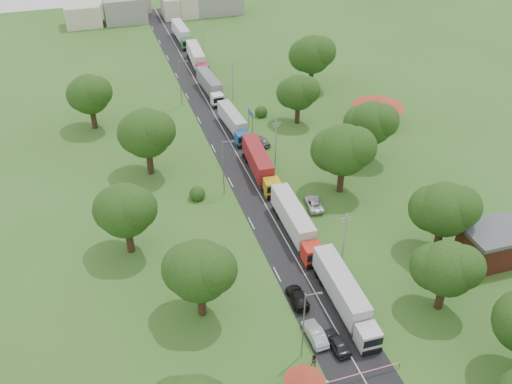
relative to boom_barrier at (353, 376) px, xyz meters
name	(u,v)px	position (x,y,z in m)	size (l,w,h in m)	color
ground	(287,243)	(1.36, 25.00, -0.89)	(260.00, 260.00, 0.00)	#31571D
road	(247,173)	(1.36, 45.00, -0.89)	(8.00, 200.00, 0.04)	black
boom_barrier	(353,376)	(0.00, 0.00, 0.00)	(9.22, 0.35, 1.18)	slate
guard_booth	(304,382)	(-5.84, 0.00, 1.27)	(4.40, 4.40, 3.45)	beige
info_sign	(251,116)	(6.56, 60.00, 2.11)	(0.12, 3.10, 4.10)	slate
pole_1	(344,239)	(6.86, 18.00, 3.79)	(1.60, 0.24, 9.00)	gray
pole_2	(276,142)	(6.86, 46.00, 3.79)	(1.60, 0.24, 9.00)	gray
pole_3	(233,80)	(6.86, 74.00, 3.79)	(1.60, 0.24, 9.00)	gray
pole_4	(203,37)	(6.86, 102.00, 3.79)	(1.60, 0.24, 9.00)	gray
pole_5	(181,6)	(6.86, 130.00, 3.79)	(1.60, 0.24, 9.00)	gray
lamp_0	(305,323)	(-3.99, 5.00, 4.66)	(2.03, 0.22, 10.00)	slate
lamp_1	(224,165)	(-3.99, 40.00, 4.66)	(2.03, 0.22, 10.00)	slate
lamp_2	(181,81)	(-3.99, 75.00, 4.66)	(2.03, 0.22, 10.00)	slate
tree_2	(447,268)	(15.35, 7.14, 5.70)	(8.00, 8.00, 10.10)	#382616
tree_3	(444,209)	(21.35, 17.16, 6.33)	(8.80, 8.80, 11.07)	#382616
tree_4	(343,150)	(14.34, 35.17, 6.96)	(9.60, 9.60, 12.05)	#382616
tree_5	(371,123)	(23.35, 43.16, 6.33)	(8.80, 8.80, 11.07)	#382616
tree_6	(298,92)	(16.35, 60.14, 5.70)	(8.00, 8.00, 10.10)	#382616
tree_7	(312,54)	(25.34, 75.17, 6.96)	(9.60, 9.60, 12.05)	#382616
tree_10	(199,270)	(-13.65, 15.16, 6.33)	(8.80, 8.80, 11.07)	#382616
tree_11	(125,210)	(-20.65, 30.16, 6.33)	(8.80, 8.80, 11.07)	#382616
tree_12	(146,133)	(-14.66, 50.17, 6.96)	(9.60, 9.60, 12.05)	#382616
tree_13	(89,94)	(-22.65, 70.16, 6.33)	(8.80, 8.80, 11.07)	#382616
house_brick	(493,244)	(27.36, 13.00, 1.76)	(8.60, 6.60, 5.20)	maroon
house_cream	(378,107)	(31.36, 55.00, 2.75)	(10.08, 10.08, 5.80)	beige
distant_town	(162,6)	(2.04, 135.00, 2.60)	(52.00, 8.00, 8.00)	gray
truck_0	(344,294)	(3.73, 10.67, 1.42)	(2.94, 15.70, 4.35)	#BABABA
truck_1	(295,222)	(3.16, 26.52, 1.41)	(2.83, 15.63, 4.33)	red
truck_2	(260,164)	(3.18, 43.77, 1.37)	(3.36, 15.46, 4.27)	#BC9416
truck_3	(233,122)	(3.19, 60.38, 1.13)	(3.08, 13.84, 3.82)	#174D8B
truck_4	(210,85)	(2.96, 78.38, 1.23)	(3.24, 14.47, 4.00)	white
truck_5	(197,57)	(3.71, 95.17, 1.35)	(3.19, 15.30, 4.23)	maroon
truck_6	(182,33)	(3.65, 113.56, 1.31)	(2.87, 15.02, 4.16)	#25632B
car_lane_front	(337,342)	(0.28, 5.00, -0.11)	(1.85, 4.59, 1.57)	black
car_lane_mid	(315,334)	(-1.64, 7.00, -0.10)	(1.68, 4.81, 1.59)	#ABAFB4
car_lane_rear	(298,297)	(-1.43, 13.40, -0.17)	(2.03, 5.00, 1.45)	black
car_verge_near	(314,204)	(8.49, 32.03, -0.18)	(2.34, 5.09, 1.41)	silver
car_verge_far	(262,141)	(6.86, 53.71, -0.14)	(1.78, 4.43, 1.51)	#54575B
pedestrian_booth	(314,362)	(-3.44, 3.00, 0.07)	(0.93, 0.73, 1.92)	gray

